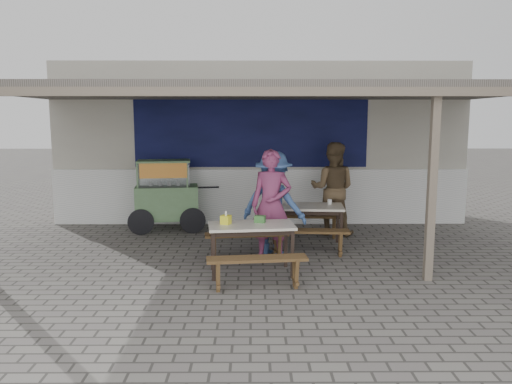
{
  "coord_description": "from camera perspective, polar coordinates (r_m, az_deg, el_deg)",
  "views": [
    {
      "loc": [
        -0.16,
        -7.79,
        2.31
      ],
      "look_at": [
        -0.1,
        0.9,
        1.01
      ],
      "focal_mm": 35.0,
      "sensor_mm": 36.0,
      "label": 1
    }
  ],
  "objects": [
    {
      "name": "ground",
      "position": [
        8.12,
        0.77,
        -8.01
      ],
      "size": [
        60.0,
        60.0,
        0.0
      ],
      "primitive_type": "plane",
      "color": "#5F5C56",
      "rests_on": "ground"
    },
    {
      "name": "back_wall",
      "position": [
        11.38,
        0.43,
        5.53
      ],
      "size": [
        9.0,
        1.28,
        3.5
      ],
      "color": "#B9B6A6",
      "rests_on": "ground"
    },
    {
      "name": "warung_roof",
      "position": [
        8.7,
        0.8,
        11.17
      ],
      "size": [
        9.0,
        4.21,
        2.81
      ],
      "color": "#615A53",
      "rests_on": "ground"
    },
    {
      "name": "table_left",
      "position": [
        8.99,
        5.87,
        -2.04
      ],
      "size": [
        1.33,
        0.85,
        0.75
      ],
      "rotation": [
        0.0,
        0.0,
        -0.08
      ],
      "color": "silver",
      "rests_on": "ground"
    },
    {
      "name": "bench_left_street",
      "position": [
        8.44,
        5.96,
        -5.08
      ],
      "size": [
        1.4,
        0.39,
        0.45
      ],
      "rotation": [
        0.0,
        0.0,
        -0.08
      ],
      "color": "brown",
      "rests_on": "ground"
    },
    {
      "name": "bench_left_wall",
      "position": [
        9.69,
        5.73,
        -3.3
      ],
      "size": [
        1.4,
        0.39,
        0.45
      ],
      "rotation": [
        0.0,
        0.0,
        -0.08
      ],
      "color": "brown",
      "rests_on": "ground"
    },
    {
      "name": "table_right",
      "position": [
        7.38,
        -0.53,
        -4.35
      ],
      "size": [
        1.32,
        0.8,
        0.75
      ],
      "rotation": [
        0.0,
        0.0,
        0.11
      ],
      "color": "silver",
      "rests_on": "ground"
    },
    {
      "name": "bench_right_street",
      "position": [
        6.79,
        0.12,
        -8.42
      ],
      "size": [
        1.38,
        0.43,
        0.45
      ],
      "rotation": [
        0.0,
        0.0,
        0.11
      ],
      "color": "brown",
      "rests_on": "ground"
    },
    {
      "name": "bench_right_wall",
      "position": [
        8.15,
        -1.07,
        -5.54
      ],
      "size": [
        1.38,
        0.43,
        0.45
      ],
      "rotation": [
        0.0,
        0.0,
        0.11
      ],
      "color": "brown",
      "rests_on": "ground"
    },
    {
      "name": "vendor_cart",
      "position": [
        10.35,
        -10.24,
        -0.07
      ],
      "size": [
        1.78,
        0.88,
        1.46
      ],
      "rotation": [
        0.0,
        0.0,
        0.13
      ],
      "color": "#608A5C",
      "rests_on": "ground"
    },
    {
      "name": "patron_street_side",
      "position": [
        8.11,
        1.75,
        -1.48
      ],
      "size": [
        0.74,
        0.56,
        1.81
      ],
      "primitive_type": "imported",
      "rotation": [
        0.0,
        0.0,
        -0.21
      ],
      "color": "#81345C",
      "rests_on": "ground"
    },
    {
      "name": "patron_wall_side",
      "position": [
        9.97,
        8.75,
        0.38
      ],
      "size": [
        1.05,
        0.91,
        1.84
      ],
      "primitive_type": "imported",
      "rotation": [
        0.0,
        0.0,
        2.86
      ],
      "color": "brown",
      "rests_on": "ground"
    },
    {
      "name": "patron_right_table",
      "position": [
        8.41,
        2.02,
        -1.31
      ],
      "size": [
        1.3,
        1.05,
        1.75
      ],
      "primitive_type": "imported",
      "rotation": [
        0.0,
        0.0,
        2.73
      ],
      "color": "#3C5C97",
      "rests_on": "ground"
    },
    {
      "name": "tissue_box",
      "position": [
        7.38,
        -3.47,
        -3.18
      ],
      "size": [
        0.17,
        0.17,
        0.13
      ],
      "primitive_type": "cube",
      "rotation": [
        0.0,
        0.0,
        -0.37
      ],
      "color": "yellow",
      "rests_on": "table_right"
    },
    {
      "name": "donation_box",
      "position": [
        7.48,
        0.45,
        -3.11
      ],
      "size": [
        0.18,
        0.14,
        0.11
      ],
      "primitive_type": "cube",
      "rotation": [
        0.0,
        0.0,
        -0.26
      ],
      "color": "#356B2F",
      "rests_on": "table_right"
    },
    {
      "name": "condiment_jar",
      "position": [
        9.18,
        8.42,
        -1.09
      ],
      "size": [
        0.08,
        0.08,
        0.09
      ],
      "primitive_type": "cylinder",
      "color": "silver",
      "rests_on": "table_left"
    },
    {
      "name": "condiment_bowl",
      "position": [
        8.99,
        3.97,
        -1.36
      ],
      "size": [
        0.24,
        0.24,
        0.05
      ],
      "primitive_type": "imported",
      "rotation": [
        0.0,
        0.0,
        -0.35
      ],
      "color": "silver",
      "rests_on": "table_left"
    }
  ]
}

